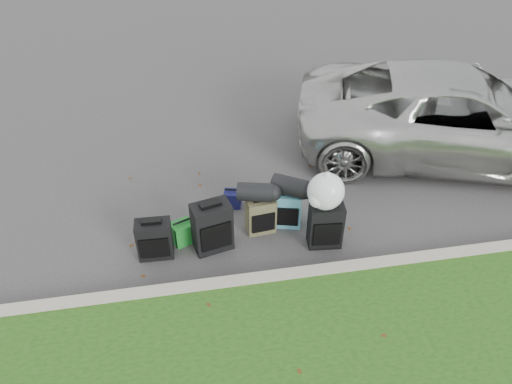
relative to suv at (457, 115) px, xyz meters
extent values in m
plane|color=#383535|center=(-3.51, -1.45, -0.73)|extent=(120.00, 120.00, 0.00)
cube|color=#9E937F|center=(-3.51, -2.45, -0.66)|extent=(120.00, 0.18, 0.15)
imported|color=#B7B7B2|center=(0.00, 0.00, 0.00)|extent=(5.75, 3.85, 1.46)
cube|color=black|center=(-5.04, -1.69, -0.44)|extent=(0.47, 0.27, 0.57)
cube|color=black|center=(-4.27, -1.66, -0.36)|extent=(0.57, 0.42, 0.73)
cube|color=#413E28|center=(-3.57, -1.43, -0.46)|extent=(0.42, 0.29, 0.55)
cube|color=teal|center=(-3.18, -1.37, -0.45)|extent=(0.43, 0.32, 0.56)
cube|color=black|center=(-2.76, -1.85, -0.39)|extent=(0.47, 0.31, 0.68)
cube|color=#1B7A25|center=(-4.67, -1.48, -0.57)|extent=(0.35, 0.32, 0.32)
cube|color=#16174E|center=(-3.89, -0.83, -0.60)|extent=(0.29, 0.25, 0.27)
cylinder|color=black|center=(-3.65, -1.40, -0.06)|extent=(0.53, 0.36, 0.26)
cylinder|color=black|center=(-3.16, -1.37, -0.04)|extent=(0.55, 0.48, 0.27)
sphere|color=white|center=(-2.80, -1.84, 0.19)|extent=(0.48, 0.48, 0.48)
camera|label=1|loc=(-4.52, -6.62, 4.12)|focal=35.00mm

